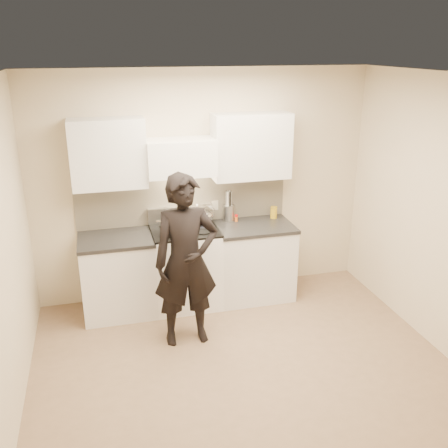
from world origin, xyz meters
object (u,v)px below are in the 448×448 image
object	(u,v)px
counter_right	(253,260)
utensil_crock	(229,211)
wok	(198,214)
person	(186,261)
stove	(186,267)

from	to	relation	value
counter_right	utensil_crock	bearing A→B (deg)	136.50
counter_right	utensil_crock	size ratio (longest dim) A/B	2.52
wok	utensil_crock	bearing A→B (deg)	12.52
counter_right	utensil_crock	world-z (taller)	utensil_crock
wok	person	xyz separation A→B (m)	(-0.32, -0.92, -0.17)
person	utensil_crock	bearing A→B (deg)	53.51
wok	utensil_crock	distance (m)	0.41
stove	wok	xyz separation A→B (m)	(0.19, 0.14, 0.59)
counter_right	person	xyz separation A→B (m)	(-0.96, -0.77, 0.43)
utensil_crock	person	world-z (taller)	person
stove	counter_right	distance (m)	0.83
utensil_crock	stove	bearing A→B (deg)	-158.32
stove	person	xyz separation A→B (m)	(-0.13, -0.77, 0.42)
stove	wok	bearing A→B (deg)	37.48
utensil_crock	person	size ratio (longest dim) A/B	0.20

